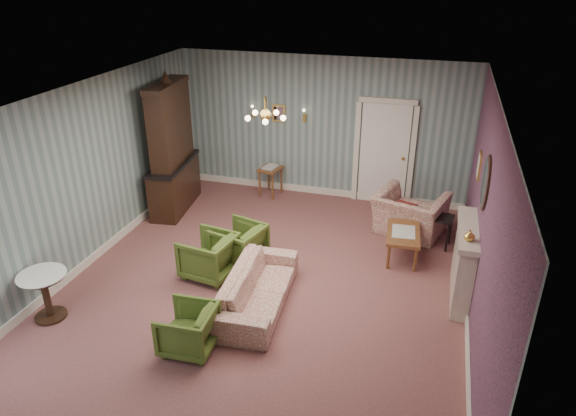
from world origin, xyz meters
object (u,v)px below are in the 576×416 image
(sofa_chintz, at_px, (258,282))
(wingback_chair, at_px, (411,207))
(olive_chair_a, at_px, (188,327))
(olive_chair_c, at_px, (239,243))
(olive_chair_b, at_px, (209,254))
(coffee_table, at_px, (402,245))
(fireplace, at_px, (464,263))
(dresser, at_px, (171,144))
(pedestal_table, at_px, (46,296))
(side_table_black, at_px, (440,231))

(sofa_chintz, height_order, wingback_chair, wingback_chair)
(olive_chair_a, relative_size, olive_chair_c, 0.90)
(olive_chair_b, bearing_deg, coffee_table, 124.66)
(olive_chair_b, xyz_separation_m, fireplace, (3.81, 0.52, 0.19))
(dresser, bearing_deg, wingback_chair, -4.36)
(dresser, bearing_deg, sofa_chintz, -51.84)
(fireplace, relative_size, pedestal_table, 1.97)
(olive_chair_a, bearing_deg, wingback_chair, 145.98)
(fireplace, bearing_deg, dresser, 163.70)
(olive_chair_a, height_order, fireplace, fireplace)
(olive_chair_b, distance_m, pedestal_table, 2.36)
(sofa_chintz, relative_size, pedestal_table, 2.78)
(coffee_table, distance_m, side_table_black, 0.83)
(olive_chair_b, relative_size, dresser, 0.29)
(sofa_chintz, height_order, dresser, dresser)
(olive_chair_c, height_order, fireplace, fireplace)
(olive_chair_c, distance_m, wingback_chair, 3.20)
(dresser, distance_m, side_table_black, 5.25)
(olive_chair_a, distance_m, wingback_chair, 4.72)
(coffee_table, xyz_separation_m, side_table_black, (0.59, 0.58, 0.04))
(olive_chair_c, bearing_deg, olive_chair_b, -18.01)
(side_table_black, bearing_deg, wingback_chair, 147.27)
(fireplace, xyz_separation_m, coffee_table, (-0.93, 0.89, -0.33))
(olive_chair_c, relative_size, dresser, 0.28)
(sofa_chintz, xyz_separation_m, pedestal_table, (-2.71, -1.10, -0.03))
(sofa_chintz, distance_m, wingback_chair, 3.45)
(olive_chair_a, relative_size, olive_chair_b, 0.88)
(olive_chair_a, xyz_separation_m, coffee_table, (2.41, 3.10, -0.09))
(sofa_chintz, relative_size, wingback_chair, 1.67)
(olive_chair_a, distance_m, dresser, 4.48)
(coffee_table, bearing_deg, olive_chair_a, -127.93)
(fireplace, xyz_separation_m, side_table_black, (-0.34, 1.47, -0.29))
(side_table_black, distance_m, pedestal_table, 6.32)
(olive_chair_a, relative_size, dresser, 0.25)
(sofa_chintz, relative_size, dresser, 0.74)
(olive_chair_c, height_order, pedestal_table, olive_chair_c)
(olive_chair_c, height_order, side_table_black, olive_chair_c)
(olive_chair_c, xyz_separation_m, coffee_table, (2.56, 0.93, -0.13))
(coffee_table, bearing_deg, pedestal_table, -146.35)
(dresser, bearing_deg, side_table_black, -8.61)
(olive_chair_b, bearing_deg, wingback_chair, 137.32)
(olive_chair_c, xyz_separation_m, sofa_chintz, (0.69, -1.02, 0.01))
(side_table_black, bearing_deg, olive_chair_a, -129.24)
(pedestal_table, bearing_deg, olive_chair_b, 43.85)
(dresser, distance_m, coffee_table, 4.73)
(dresser, bearing_deg, coffee_table, -16.00)
(olive_chair_b, distance_m, sofa_chintz, 1.14)
(olive_chair_c, relative_size, coffee_table, 0.79)
(olive_chair_b, bearing_deg, pedestal_table, -37.64)
(olive_chair_b, xyz_separation_m, olive_chair_c, (0.31, 0.48, -0.01))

